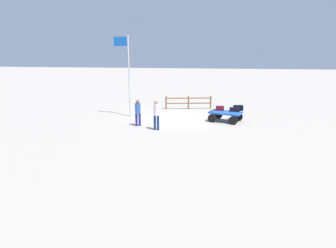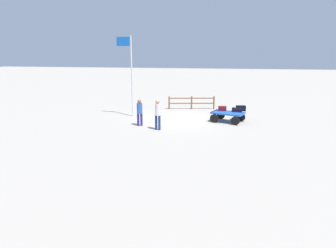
% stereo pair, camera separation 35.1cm
% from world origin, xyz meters
% --- Properties ---
extents(ground_plane, '(120.00, 120.00, 0.00)m').
position_xyz_m(ground_plane, '(0.00, 0.00, 0.00)').
color(ground_plane, '#A9A093').
extents(luggage_cart, '(2.28, 1.92, 0.65)m').
position_xyz_m(luggage_cart, '(-3.30, 0.27, 0.48)').
color(luggage_cart, blue).
rests_on(luggage_cart, ground).
extents(suitcase_dark, '(0.67, 0.38, 0.26)m').
position_xyz_m(suitcase_dark, '(-3.90, 0.07, 0.78)').
color(suitcase_dark, black).
rests_on(suitcase_dark, luggage_cart).
extents(suitcase_olive, '(0.64, 0.43, 0.35)m').
position_xyz_m(suitcase_olive, '(-4.15, -0.30, 0.83)').
color(suitcase_olive, black).
rests_on(suitcase_olive, luggage_cart).
extents(suitcase_tan, '(0.54, 0.36, 0.30)m').
position_xyz_m(suitcase_tan, '(-2.95, -0.17, 0.80)').
color(suitcase_tan, maroon).
rests_on(suitcase_tan, luggage_cart).
extents(worker_lead, '(0.45, 0.45, 1.64)m').
position_xyz_m(worker_lead, '(2.04, 2.23, 0.95)').
color(worker_lead, navy).
rests_on(worker_lead, ground).
extents(worker_trailing, '(0.36, 0.36, 1.80)m').
position_xyz_m(worker_trailing, '(0.74, 3.01, 1.05)').
color(worker_trailing, navy).
rests_on(worker_trailing, ground).
extents(flagpole, '(1.08, 0.21, 5.52)m').
position_xyz_m(flagpole, '(3.39, -0.36, 3.34)').
color(flagpole, silver).
rests_on(flagpole, ground).
extents(wooden_fence, '(3.61, 0.81, 1.02)m').
position_xyz_m(wooden_fence, '(-0.56, -3.76, 0.59)').
color(wooden_fence, brown).
rests_on(wooden_fence, ground).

